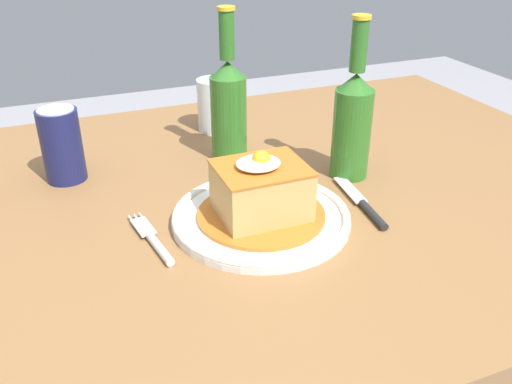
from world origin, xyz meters
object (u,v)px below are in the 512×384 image
at_px(main_plate, 261,217).
at_px(fork, 154,241).
at_px(beer_bottle_green_far, 228,105).
at_px(knife, 366,207).
at_px(soda_can, 62,145).
at_px(beer_bottle_green, 353,120).
at_px(drinking_glass, 214,108).

relative_size(main_plate, fork, 1.84).
distance_m(fork, beer_bottle_green_far, 0.32).
relative_size(knife, soda_can, 1.34).
bearing_deg(beer_bottle_green, soda_can, 160.01).
bearing_deg(drinking_glass, beer_bottle_green_far, -97.08).
height_order(fork, beer_bottle_green_far, beer_bottle_green_far).
distance_m(soda_can, drinking_glass, 0.33).
bearing_deg(beer_bottle_green_far, soda_can, 176.40).
height_order(soda_can, drinking_glass, soda_can).
bearing_deg(soda_can, knife, -34.35).
bearing_deg(knife, soda_can, 145.65).
relative_size(fork, soda_can, 1.14).
height_order(beer_bottle_green_far, drinking_glass, beer_bottle_green_far).
xyz_separation_m(fork, beer_bottle_green_far, (0.19, 0.24, 0.09)).
bearing_deg(drinking_glass, fork, -119.19).
relative_size(soda_can, beer_bottle_green_far, 0.47).
relative_size(main_plate, drinking_glass, 2.48).
bearing_deg(fork, knife, -4.83).
xyz_separation_m(soda_can, beer_bottle_green_far, (0.28, -0.02, 0.04)).
relative_size(fork, drinking_glass, 1.35).
bearing_deg(main_plate, soda_can, 134.80).
bearing_deg(knife, main_plate, 169.88).
distance_m(beer_bottle_green, beer_bottle_green_far, 0.22).
xyz_separation_m(main_plate, soda_can, (-0.25, 0.25, 0.05)).
bearing_deg(beer_bottle_green_far, main_plate, -98.29).
bearing_deg(beer_bottle_green, drinking_glass, 117.26).
distance_m(main_plate, soda_can, 0.36).
bearing_deg(fork, beer_bottle_green, 14.31).
distance_m(main_plate, beer_bottle_green_far, 0.25).
distance_m(fork, drinking_glass, 0.43).
xyz_separation_m(knife, beer_bottle_green, (0.04, 0.12, 0.09)).
bearing_deg(beer_bottle_green, knife, -107.66).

